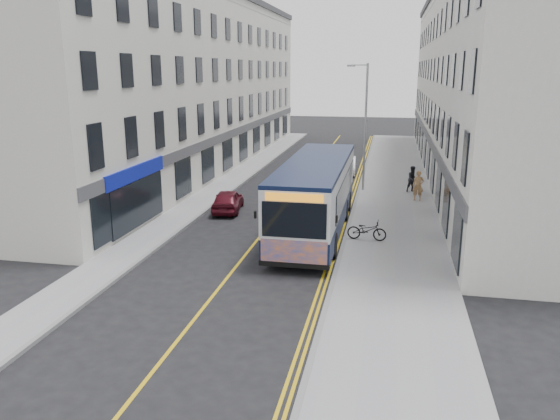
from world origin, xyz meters
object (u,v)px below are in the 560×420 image
at_px(streetlamp, 364,123).
at_px(car_white, 347,165).
at_px(bicycle, 367,230).
at_px(pedestrian_far, 413,179).
at_px(city_bus, 316,193).
at_px(car_maroon, 228,200).
at_px(pedestrian_near, 418,186).

xyz_separation_m(streetlamp, car_white, (-1.47, 6.02, -3.76)).
height_order(bicycle, pedestrian_far, pedestrian_far).
distance_m(streetlamp, bicycle, 11.31).
bearing_deg(bicycle, city_bus, 69.47).
distance_m(city_bus, car_maroon, 6.17).
xyz_separation_m(streetlamp, pedestrian_far, (3.17, 0.00, -3.44)).
height_order(pedestrian_near, car_white, pedestrian_near).
bearing_deg(streetlamp, car_white, 103.75).
distance_m(pedestrian_near, car_white, 9.64).
height_order(streetlamp, bicycle, streetlamp).
xyz_separation_m(streetlamp, pedestrian_near, (3.39, -2.29, -3.37)).
height_order(city_bus, bicycle, city_bus).
height_order(pedestrian_near, pedestrian_far, pedestrian_near).
distance_m(pedestrian_near, car_maroon, 11.22).
height_order(city_bus, pedestrian_far, city_bus).
xyz_separation_m(city_bus, pedestrian_far, (4.90, 9.42, -0.96)).
xyz_separation_m(city_bus, car_maroon, (-5.28, 2.93, -1.29)).
height_order(pedestrian_near, car_maroon, pedestrian_near).
relative_size(streetlamp, bicycle, 4.51).
xyz_separation_m(streetlamp, car_maroon, (-7.00, -6.49, -3.77)).
xyz_separation_m(bicycle, pedestrian_far, (2.37, 10.63, 0.36)).
xyz_separation_m(bicycle, car_white, (-2.28, 16.65, 0.04)).
bearing_deg(car_maroon, car_white, -121.46).
bearing_deg(pedestrian_far, car_maroon, -171.51).
bearing_deg(pedestrian_near, car_white, 130.10).
bearing_deg(bicycle, streetlamp, 9.37).
height_order(city_bus, car_white, city_bus).
height_order(city_bus, pedestrian_near, city_bus).
bearing_deg(car_white, pedestrian_near, -63.36).
relative_size(city_bus, car_white, 3.17).
xyz_separation_m(streetlamp, bicycle, (0.80, -10.63, -3.80)).
distance_m(streetlamp, city_bus, 9.89).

